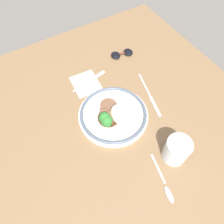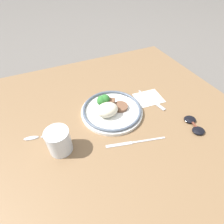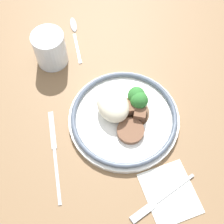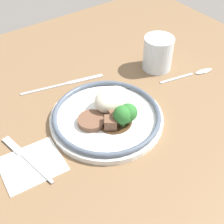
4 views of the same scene
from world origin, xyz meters
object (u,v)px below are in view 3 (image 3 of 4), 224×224
Objects in this scene: knife at (55,151)px; spoon at (75,30)px; plate at (124,115)px; fork at (157,202)px; juice_glass at (50,50)px.

spoon is at bearing -14.41° from knife.
plate is 1.57× the size of fork.
juice_glass is at bearing 141.02° from spoon.
fork is 0.76× the size of knife.
fork is at bearing -126.90° from knife.
juice_glass reaches higher than fork.
spoon is at bearing -101.91° from fork.
spoon is (0.31, 0.01, -0.02)m from plate.
fork and spoon have the same top height.
juice_glass reaches higher than plate.
plate is 0.18m from knife.
fork is at bearing -169.42° from spoon.
fork is (-0.21, 0.02, -0.02)m from plate.
plate is 0.26m from juice_glass.
spoon is (0.07, -0.09, -0.04)m from juice_glass.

